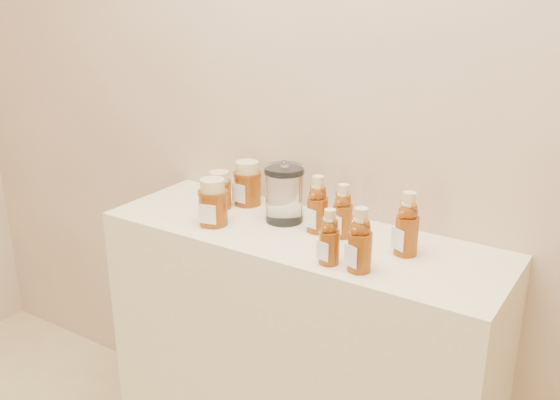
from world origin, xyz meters
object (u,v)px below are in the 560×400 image
Objects in this scene: bear_bottle_front_left at (330,233)px; honey_jar_left at (220,190)px; display_table at (298,365)px; bear_bottle_back_left at (318,200)px; glass_canister at (284,192)px.

bear_bottle_front_left reaches higher than honey_jar_left.
bear_bottle_front_left reaches higher than display_table.
honey_jar_left is at bearing -169.09° from bear_bottle_back_left.
display_table is at bearing -32.07° from glass_canister.
glass_canister is (0.23, 0.02, 0.03)m from honey_jar_left.
glass_canister is (-0.12, 0.02, -0.00)m from bear_bottle_back_left.
display_table is 0.55m from glass_canister.
display_table is at bearing -7.37° from honey_jar_left.
bear_bottle_back_left is at bearing -8.06° from glass_canister.
bear_bottle_back_left reaches higher than bear_bottle_front_left.
bear_bottle_back_left is at bearing 45.98° from display_table.
glass_canister is (-0.09, 0.06, 0.54)m from display_table.
bear_bottle_front_left is at bearing -41.32° from bear_bottle_back_left.
bear_bottle_front_left is at bearing -36.17° from glass_canister.
honey_jar_left is (-0.32, 0.04, 0.51)m from display_table.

